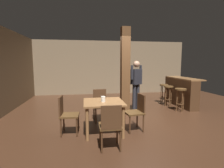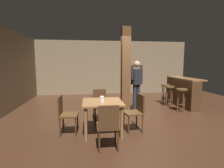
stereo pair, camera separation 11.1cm
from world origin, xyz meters
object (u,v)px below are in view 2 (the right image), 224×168
(dining_table, at_px, (102,107))
(bar_stool_near, at_px, (182,94))
(chair_west, at_px, (65,113))
(napkin_cup, at_px, (102,99))
(chair_east, at_px, (136,110))
(bar_stool_far, at_px, (165,89))
(standing_person, at_px, (137,83))
(bar_counter, at_px, (182,92))
(chair_south, at_px, (108,124))
(chair_north, at_px, (100,103))
(bar_stool_mid, at_px, (170,91))

(dining_table, xyz_separation_m, bar_stool_near, (2.80, 1.42, -0.03))
(bar_stool_near, bearing_deg, dining_table, -153.05)
(dining_table, height_order, chair_west, chair_west)
(napkin_cup, bearing_deg, chair_west, 173.67)
(chair_east, distance_m, napkin_cup, 0.90)
(bar_stool_far, bearing_deg, napkin_cup, -136.16)
(standing_person, distance_m, bar_stool_far, 1.86)
(standing_person, xyz_separation_m, bar_counter, (2.00, 0.65, -0.45))
(bar_counter, bearing_deg, napkin_cup, -145.29)
(chair_west, xyz_separation_m, chair_south, (0.90, -0.91, 0.00))
(standing_person, bearing_deg, bar_stool_near, -5.50)
(chair_west, distance_m, bar_stool_far, 4.44)
(chair_south, distance_m, napkin_cup, 0.87)
(bar_counter, bearing_deg, bar_stool_near, -120.48)
(chair_west, bearing_deg, chair_east, -0.81)
(chair_east, bearing_deg, chair_north, 133.93)
(bar_stool_mid, xyz_separation_m, bar_stool_far, (0.02, 0.44, 0.00))
(chair_east, xyz_separation_m, chair_west, (-1.68, 0.02, 0.00))
(napkin_cup, height_order, bar_stool_near, napkin_cup)
(bar_stool_near, height_order, bar_stool_mid, bar_stool_near)
(napkin_cup, bearing_deg, bar_stool_near, 27.67)
(chair_north, height_order, standing_person, standing_person)
(chair_north, bearing_deg, chair_west, -136.61)
(chair_east, distance_m, bar_stool_near, 2.43)
(bar_counter, bearing_deg, bar_stool_far, 142.83)
(chair_east, height_order, chair_west, same)
(chair_east, xyz_separation_m, standing_person, (0.45, 1.55, 0.50))
(chair_north, relative_size, bar_stool_mid, 1.14)
(dining_table, distance_m, bar_stool_far, 3.80)
(napkin_cup, height_order, bar_stool_mid, napkin_cup)
(chair_east, relative_size, bar_stool_near, 1.12)
(bar_stool_near, relative_size, bar_stool_mid, 1.01)
(standing_person, distance_m, bar_stool_mid, 1.64)
(napkin_cup, xyz_separation_m, bar_stool_far, (2.77, 2.66, -0.24))
(bar_counter, distance_m, bar_stool_mid, 0.53)
(chair_north, xyz_separation_m, bar_stool_far, (2.75, 1.75, 0.08))
(bar_stool_near, bearing_deg, napkin_cup, -152.33)
(chair_east, bearing_deg, bar_stool_mid, 48.27)
(chair_west, bearing_deg, bar_counter, 27.81)
(chair_west, xyz_separation_m, bar_stool_mid, (3.60, 2.13, 0.08))
(chair_north, bearing_deg, bar_counter, 22.60)
(chair_west, bearing_deg, chair_north, 43.39)
(bar_stool_near, relative_size, bar_stool_far, 1.00)
(dining_table, xyz_separation_m, napkin_cup, (-0.01, -0.05, 0.20))
(chair_north, height_order, bar_stool_mid, chair_north)
(bar_stool_near, bearing_deg, standing_person, 174.50)
(dining_table, xyz_separation_m, chair_south, (0.04, -0.86, -0.12))
(chair_south, height_order, bar_stool_far, chair_south)
(napkin_cup, relative_size, bar_stool_near, 0.16)
(chair_south, height_order, bar_stool_mid, chair_south)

